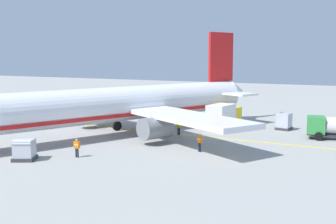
% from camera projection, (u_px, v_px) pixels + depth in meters
% --- Properties ---
extents(airliner_foreground, '(39.87, 33.50, 11.90)m').
position_uv_depth(airliner_foreground, '(123.00, 105.00, 47.62)').
color(airliner_foreground, white).
rests_on(airliner_foreground, ground).
extents(service_truck_fuel, '(5.83, 2.80, 2.99)m').
position_uv_depth(service_truck_fuel, '(224.00, 115.00, 52.16)').
color(service_truck_fuel, yellow).
rests_on(service_truck_fuel, ground).
extents(service_truck_baggage, '(3.12, 6.47, 2.40)m').
position_uv_depth(service_truck_baggage, '(336.00, 127.00, 44.95)').
color(service_truck_baggage, '#338C3F').
rests_on(service_truck_baggage, ground).
extents(cargo_container_near, '(1.90, 1.90, 2.11)m').
position_uv_depth(cargo_container_near, '(284.00, 121.00, 51.06)').
color(cargo_container_near, '#333338').
rests_on(cargo_container_near, ground).
extents(cargo_container_mid, '(2.40, 2.40, 1.89)m').
position_uv_depth(cargo_container_mid, '(24.00, 150.00, 36.13)').
color(cargo_container_mid, '#333338').
rests_on(cargo_container_mid, ground).
extents(crew_marshaller, '(0.28, 0.63, 1.64)m').
position_uv_depth(crew_marshaller, '(179.00, 126.00, 47.76)').
color(crew_marshaller, '#191E33').
rests_on(crew_marshaller, ground).
extents(crew_loader_left, '(0.31, 0.62, 1.63)m').
position_uv_depth(crew_loader_left, '(77.00, 147.00, 37.14)').
color(crew_loader_left, '#191E33').
rests_on(crew_loader_left, ground).
extents(crew_loader_right, '(0.41, 0.57, 1.72)m').
position_uv_depth(crew_loader_right, '(200.00, 141.00, 39.25)').
color(crew_loader_right, '#191E33').
rests_on(crew_loader_right, ground).
extents(apron_guide_line, '(0.30, 60.00, 0.01)m').
position_uv_depth(apron_guide_line, '(173.00, 134.00, 48.53)').
color(apron_guide_line, yellow).
rests_on(apron_guide_line, ground).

